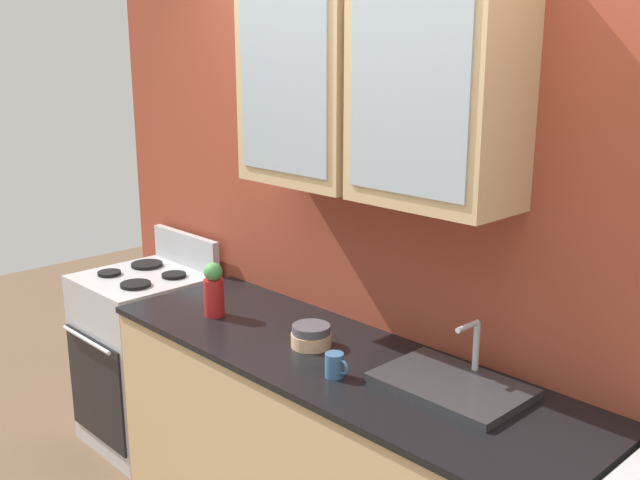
% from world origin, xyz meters
% --- Properties ---
extents(back_wall_unit, '(3.97, 0.43, 2.54)m').
position_xyz_m(back_wall_unit, '(0.01, 0.34, 1.44)').
color(back_wall_unit, '#993D28').
rests_on(back_wall_unit, ground_plane).
extents(counter, '(2.19, 0.68, 0.94)m').
position_xyz_m(counter, '(0.00, 0.00, 0.47)').
color(counter, tan).
rests_on(counter, ground_plane).
extents(stove_range, '(0.59, 0.64, 1.12)m').
position_xyz_m(stove_range, '(-1.43, -0.00, 0.48)').
color(stove_range, silver).
rests_on(stove_range, ground_plane).
extents(sink_faucet, '(0.52, 0.34, 0.22)m').
position_xyz_m(sink_faucet, '(0.49, 0.09, 0.95)').
color(sink_faucet, '#2D2D30').
rests_on(sink_faucet, counter).
extents(bowl_stack, '(0.16, 0.16, 0.09)m').
position_xyz_m(bowl_stack, '(-0.13, 0.00, 0.98)').
color(bowl_stack, '#E0AD7F').
rests_on(bowl_stack, counter).
extents(vase, '(0.09, 0.09, 0.25)m').
position_xyz_m(vase, '(-0.69, -0.07, 1.06)').
color(vase, '#B21E1E').
rests_on(vase, counter).
extents(cup_near_sink, '(0.11, 0.07, 0.09)m').
position_xyz_m(cup_near_sink, '(0.13, -0.13, 0.98)').
color(cup_near_sink, '#38608C').
rests_on(cup_near_sink, counter).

